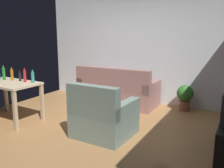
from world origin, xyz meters
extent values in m
cube|color=#9E7042|center=(0.00, 0.00, -0.01)|extent=(5.20, 4.40, 0.02)
cube|color=silver|center=(0.00, 2.20, 1.35)|extent=(5.20, 0.10, 2.70)
cube|color=#996B66|center=(-0.35, 1.65, 0.20)|extent=(1.85, 0.84, 0.40)
cube|color=#8C625D|center=(-0.35, 1.31, 0.66)|extent=(1.85, 0.16, 0.52)
cube|color=#926661|center=(0.49, 1.65, 0.51)|extent=(0.16, 0.84, 0.22)
cube|color=#926661|center=(-1.19, 1.65, 0.51)|extent=(0.16, 0.84, 0.22)
cube|color=#C6B28E|center=(-1.73, -0.34, 0.74)|extent=(1.23, 0.76, 0.04)
cube|color=tan|center=(-1.18, -0.68, 0.36)|extent=(0.06, 0.06, 0.72)
cube|color=tan|center=(-2.27, 0.00, 0.36)|extent=(0.06, 0.06, 0.72)
cube|color=tan|center=(-1.15, -0.06, 0.36)|extent=(0.06, 0.06, 0.72)
cylinder|color=brown|center=(1.17, 1.90, 0.11)|extent=(0.24, 0.24, 0.22)
sphere|color=#2D6B28|center=(1.17, 1.90, 0.39)|extent=(0.36, 0.36, 0.36)
cube|color=slate|center=(0.28, -0.11, 0.20)|extent=(0.94, 0.88, 0.40)
cube|color=slate|center=(0.27, -0.44, 0.66)|extent=(0.91, 0.20, 0.52)
cube|color=slate|center=(0.65, -0.12, 0.51)|extent=(0.20, 0.85, 0.22)
cube|color=slate|center=(-0.09, -0.09, 0.51)|extent=(0.20, 0.85, 0.22)
cylinder|color=#1E722D|center=(-1.99, -0.22, 0.89)|extent=(0.06, 0.06, 0.25)
cylinder|color=#1E722D|center=(-1.99, -0.22, 1.03)|extent=(0.03, 0.03, 0.04)
cylinder|color=#9E6019|center=(-1.80, -0.18, 0.87)|extent=(0.06, 0.06, 0.22)
cylinder|color=#9E6019|center=(-1.80, -0.18, 1.00)|extent=(0.03, 0.03, 0.04)
cylinder|color=black|center=(-1.62, -0.14, 0.84)|extent=(0.05, 0.05, 0.17)
cylinder|color=black|center=(-1.62, -0.14, 0.95)|extent=(0.02, 0.02, 0.04)
cylinder|color=#AD2323|center=(-1.44, -0.19, 0.88)|extent=(0.05, 0.05, 0.23)
cylinder|color=#AD2323|center=(-1.44, -0.19, 1.01)|extent=(0.02, 0.02, 0.04)
cylinder|color=teal|center=(-1.26, -0.15, 0.86)|extent=(0.06, 0.06, 0.21)
cylinder|color=teal|center=(-1.26, -0.15, 0.99)|extent=(0.03, 0.03, 0.04)
camera|label=1|loc=(2.25, -3.49, 1.70)|focal=39.51mm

